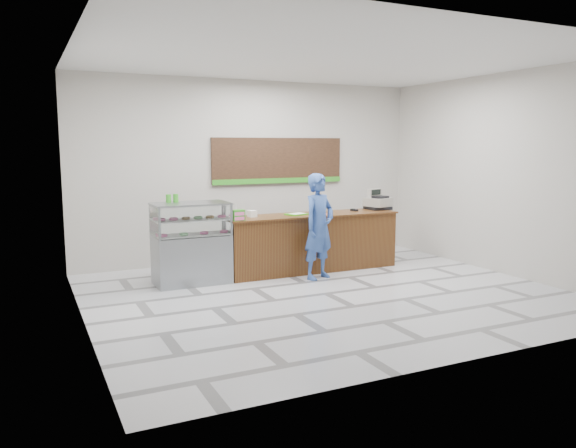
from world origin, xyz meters
name	(u,v)px	position (x,y,z in m)	size (l,w,h in m)	color
floor	(327,294)	(0.00, 0.00, 0.00)	(7.00, 7.00, 0.00)	silver
back_wall	(252,171)	(0.00, 3.00, 1.75)	(7.00, 7.00, 0.00)	#BCB7AD
ceiling	(329,58)	(0.00, 0.00, 3.50)	(7.00, 7.00, 0.00)	silver
sales_counter	(311,242)	(0.55, 1.55, 0.52)	(3.26, 0.76, 1.03)	brown
display_case	(191,243)	(-1.67, 1.55, 0.68)	(1.22, 0.72, 1.33)	gray
menu_board	(279,161)	(0.55, 2.96, 1.93)	(2.80, 0.06, 0.90)	black
cash_register	(377,202)	(2.05, 1.67, 1.18)	(0.51, 0.53, 0.39)	black
card_terminal	(354,210)	(1.49, 1.61, 1.05)	(0.07, 0.15, 0.04)	black
serving_tray	(296,214)	(0.26, 1.58, 1.04)	(0.42, 0.35, 0.02)	#33B00C
napkin_box	(252,214)	(-0.57, 1.61, 1.09)	(0.13, 0.13, 0.11)	white
straw_cup	(236,214)	(-0.85, 1.64, 1.09)	(0.09, 0.09, 0.13)	silver
promo_box	(238,215)	(-0.95, 1.28, 1.12)	(0.20, 0.13, 0.18)	green
donut_decal	(323,214)	(0.72, 1.43, 1.03)	(0.15, 0.15, 0.00)	pink
green_cup_left	(169,198)	(-1.98, 1.74, 1.40)	(0.09, 0.09, 0.13)	green
green_cup_right	(176,198)	(-1.86, 1.74, 1.40)	(0.09, 0.09, 0.13)	green
customer	(319,226)	(0.37, 0.94, 0.89)	(0.65, 0.43, 1.79)	#3355A0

